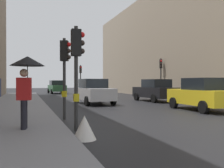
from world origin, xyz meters
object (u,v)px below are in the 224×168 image
(car_green_estate, at_px, (57,87))
(traffic_light_near_right, at_px, (65,63))
(car_silver_hatchback, at_px, (94,91))
(pedestrian_with_umbrella, at_px, (26,72))
(traffic_light_mid_street, at_px, (161,71))
(warning_sign_triangle, at_px, (84,128))
(car_yellow_taxi, at_px, (202,94))
(car_dark_suv, at_px, (155,90))
(traffic_light_far_median, at_px, (81,74))
(traffic_light_near_left, at_px, (77,59))

(car_green_estate, bearing_deg, traffic_light_near_right, -95.67)
(car_silver_hatchback, height_order, pedestrian_with_umbrella, pedestrian_with_umbrella)
(traffic_light_mid_street, relative_size, car_green_estate, 0.88)
(traffic_light_near_right, height_order, warning_sign_triangle, traffic_light_near_right)
(warning_sign_triangle, bearing_deg, car_yellow_taxi, 32.42)
(traffic_light_mid_street, height_order, car_silver_hatchback, traffic_light_mid_street)
(traffic_light_near_right, xyz_separation_m, car_dark_suv, (8.23, 7.51, -1.43))
(traffic_light_far_median, height_order, car_yellow_taxi, traffic_light_far_median)
(pedestrian_with_umbrella, height_order, warning_sign_triangle, pedestrian_with_umbrella)
(car_yellow_taxi, relative_size, car_silver_hatchback, 0.98)
(traffic_light_far_median, distance_m, car_yellow_taxi, 18.72)
(pedestrian_with_umbrella, bearing_deg, car_green_estate, 81.71)
(traffic_light_near_right, height_order, car_yellow_taxi, traffic_light_near_right)
(traffic_light_near_right, xyz_separation_m, warning_sign_triangle, (-0.05, -3.89, -1.98))
(traffic_light_near_left, distance_m, warning_sign_triangle, 2.35)
(traffic_light_near_left, height_order, pedestrian_with_umbrella, traffic_light_near_left)
(traffic_light_far_median, xyz_separation_m, car_green_estate, (-2.25, 4.88, -1.58))
(traffic_light_mid_street, height_order, warning_sign_triangle, traffic_light_mid_street)
(car_green_estate, bearing_deg, traffic_light_near_left, -95.12)
(traffic_light_far_median, bearing_deg, car_yellow_taxi, -81.09)
(car_silver_hatchback, xyz_separation_m, pedestrian_with_umbrella, (-4.49, -9.39, 0.96))
(traffic_light_near_left, bearing_deg, car_yellow_taxi, 24.97)
(traffic_light_near_right, bearing_deg, car_yellow_taxi, 7.00)
(traffic_light_far_median, height_order, pedestrian_with_umbrella, traffic_light_far_median)
(car_yellow_taxi, xyz_separation_m, pedestrian_with_umbrella, (-9.05, -3.58, 0.96))
(traffic_light_near_left, xyz_separation_m, traffic_light_near_right, (-0.00, 2.59, 0.03))
(traffic_light_far_median, distance_m, car_silver_hatchback, 12.83)
(car_green_estate, bearing_deg, car_yellow_taxi, -77.57)
(car_green_estate, bearing_deg, traffic_light_mid_street, -58.01)
(car_dark_suv, distance_m, pedestrian_with_umbrella, 14.12)
(traffic_light_mid_street, relative_size, car_dark_suv, 0.88)
(car_yellow_taxi, relative_size, pedestrian_with_umbrella, 1.98)
(car_yellow_taxi, distance_m, car_dark_suv, 6.62)
(traffic_light_mid_street, relative_size, pedestrian_with_umbrella, 1.78)
(traffic_light_near_right, xyz_separation_m, pedestrian_with_umbrella, (-1.51, -2.65, -0.47))
(traffic_light_near_left, height_order, traffic_light_mid_street, traffic_light_mid_street)
(traffic_light_far_median, xyz_separation_m, car_dark_suv, (3.58, -11.84, -1.58))
(traffic_light_near_left, relative_size, car_yellow_taxi, 0.78)
(traffic_light_far_median, distance_m, traffic_light_near_right, 19.91)
(car_silver_hatchback, distance_m, pedestrian_with_umbrella, 10.45)
(traffic_light_far_median, height_order, traffic_light_near_left, traffic_light_far_median)
(traffic_light_near_right, distance_m, car_yellow_taxi, 7.74)
(car_yellow_taxi, bearing_deg, car_dark_suv, 84.03)
(traffic_light_mid_street, height_order, pedestrian_with_umbrella, traffic_light_mid_street)
(traffic_light_near_right, height_order, pedestrian_with_umbrella, traffic_light_near_right)
(warning_sign_triangle, bearing_deg, traffic_light_near_right, 89.30)
(car_yellow_taxi, bearing_deg, warning_sign_triangle, -147.58)
(car_silver_hatchback, bearing_deg, traffic_light_mid_street, 28.48)
(car_yellow_taxi, bearing_deg, traffic_light_far_median, 98.91)
(car_silver_hatchback, xyz_separation_m, car_dark_suv, (5.25, 0.78, 0.00))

